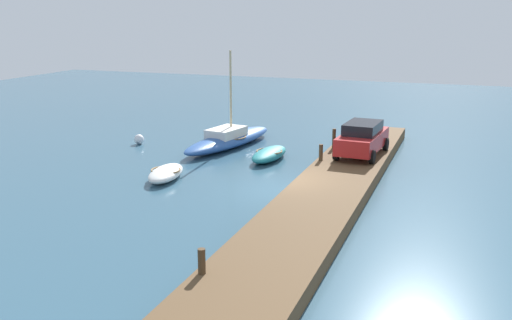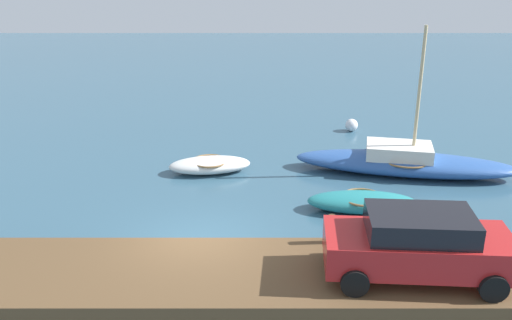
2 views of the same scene
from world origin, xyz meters
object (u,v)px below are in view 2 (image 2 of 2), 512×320
object	(u,v)px
mooring_post_mid_east	(441,225)
parked_car	(420,245)
marker_buoy	(353,125)
rowboat_teal	(364,202)
mooring_post_mid_west	(333,229)
sailboat_blue	(406,162)
rowboat_white	(212,165)

from	to	relation	value
mooring_post_mid_east	parked_car	distance (m)	1.96
mooring_post_mid_east	marker_buoy	size ratio (longest dim) A/B	1.80
rowboat_teal	mooring_post_mid_west	size ratio (longest dim) A/B	4.49
mooring_post_mid_west	marker_buoy	xyz separation A→B (m)	(2.37, 11.33, -0.68)
mooring_post_mid_west	parked_car	distance (m)	2.45
rowboat_teal	mooring_post_mid_east	size ratio (longest dim) A/B	3.46
sailboat_blue	mooring_post_mid_east	xyz separation A→B (m)	(-0.69, -6.19, 0.61)
rowboat_teal	sailboat_blue	distance (m)	3.77
mooring_post_mid_west	rowboat_teal	bearing A→B (deg)	65.49
rowboat_white	mooring_post_mid_west	distance (m)	7.34
rowboat_teal	rowboat_white	size ratio (longest dim) A/B	1.11
marker_buoy	rowboat_teal	bearing A→B (deg)	-96.73
rowboat_white	parked_car	size ratio (longest dim) A/B	0.72
mooring_post_mid_east	parked_car	xyz separation A→B (m)	(-1.02, -1.64, 0.34)
rowboat_white	mooring_post_mid_east	distance (m)	9.07
sailboat_blue	mooring_post_mid_east	bearing A→B (deg)	-85.55
rowboat_white	sailboat_blue	size ratio (longest dim) A/B	0.39
mooring_post_mid_west	rowboat_white	bearing A→B (deg)	120.07
rowboat_teal	mooring_post_mid_east	distance (m)	3.44
sailboat_blue	marker_buoy	size ratio (longest dim) A/B	14.50
rowboat_white	mooring_post_mid_west	xyz separation A→B (m)	(3.66, -6.32, 0.66)
rowboat_teal	parked_car	size ratio (longest dim) A/B	0.81
rowboat_white	parked_car	world-z (taller)	parked_car
rowboat_teal	sailboat_blue	world-z (taller)	sailboat_blue
rowboat_white	marker_buoy	world-z (taller)	rowboat_white
rowboat_white	mooring_post_mid_west	bearing A→B (deg)	-68.85
rowboat_teal	mooring_post_mid_east	xyz separation A→B (m)	(1.40, -3.05, 0.77)
rowboat_white	marker_buoy	size ratio (longest dim) A/B	5.59
rowboat_white	marker_buoy	bearing A→B (deg)	30.75
sailboat_blue	mooring_post_mid_west	distance (m)	7.12
mooring_post_mid_east	marker_buoy	world-z (taller)	mooring_post_mid_east
sailboat_blue	mooring_post_mid_west	bearing A→B (deg)	-108.53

